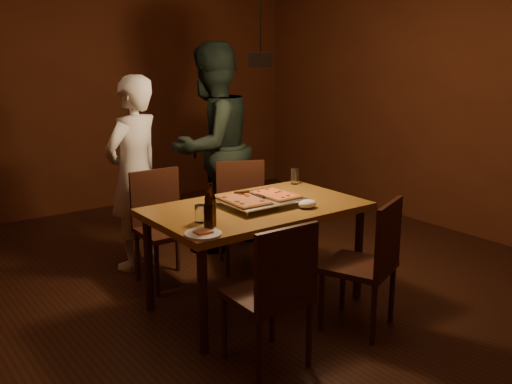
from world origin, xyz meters
TOP-DOWN VIEW (x-y plane):
  - room_shell at (0.00, 0.00)m, footprint 6.00×6.00m
  - dining_table at (-0.20, -0.21)m, footprint 1.50×0.90m
  - chair_far_left at (-0.53, 0.61)m, footprint 0.43×0.43m
  - chair_far_right at (0.19, 0.51)m, footprint 0.56×0.56m
  - chair_near_left at (-0.63, -0.98)m, footprint 0.43×0.43m
  - chair_near_right at (0.17, -0.97)m, footprint 0.55×0.55m
  - pizza_tray at (-0.16, -0.21)m, footprint 0.59×0.49m
  - pizza_meat at (-0.30, -0.20)m, footprint 0.26×0.39m
  - pizza_cheese at (-0.02, -0.22)m, footprint 0.23×0.35m
  - spatula at (-0.17, -0.19)m, footprint 0.19×0.25m
  - beer_bottle_a at (-0.77, -0.50)m, footprint 0.06×0.06m
  - beer_bottle_b at (-0.71, -0.42)m, footprint 0.07×0.07m
  - water_glass_left at (-0.72, -0.32)m, footprint 0.07×0.07m
  - water_glass_right at (0.45, 0.13)m, footprint 0.06×0.06m
  - plate_slice at (-0.84, -0.56)m, footprint 0.22×0.22m
  - napkin at (0.06, -0.47)m, footprint 0.14×0.11m
  - diner_white at (-0.56, 1.01)m, footprint 0.70×0.60m
  - diner_dark at (0.23, 1.05)m, footprint 1.09×0.95m
  - pendant_lamp at (0.00, 0.00)m, footprint 0.18×0.18m

SIDE VIEW (x-z plane):
  - chair_far_left at x=-0.53m, z-range 0.29..0.78m
  - chair_far_right at x=0.19m, z-range 0.29..0.78m
  - chair_near_left at x=-0.63m, z-range 0.29..0.78m
  - chair_near_right at x=0.17m, z-range 0.29..0.78m
  - dining_table at x=-0.20m, z-range 0.30..1.05m
  - plate_slice at x=-0.84m, z-range 0.75..0.77m
  - pizza_tray at x=-0.16m, z-range 0.75..0.80m
  - napkin at x=0.06m, z-range 0.75..0.81m
  - water_glass_left at x=-0.72m, z-range 0.75..0.86m
  - pizza_meat at x=-0.30m, z-range 0.80..0.82m
  - pizza_cheese at x=-0.02m, z-range 0.80..0.82m
  - spatula at x=-0.17m, z-range 0.79..0.83m
  - diner_white at x=-0.56m, z-range 0.00..1.63m
  - water_glass_right at x=0.45m, z-range 0.75..0.88m
  - beer_bottle_a at x=-0.77m, z-range 0.75..0.99m
  - beer_bottle_b at x=-0.71m, z-range 0.75..1.03m
  - diner_dark at x=0.23m, z-range 0.00..1.89m
  - room_shell at x=0.00m, z-range -1.60..4.40m
  - pendant_lamp at x=0.00m, z-range 1.21..2.31m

